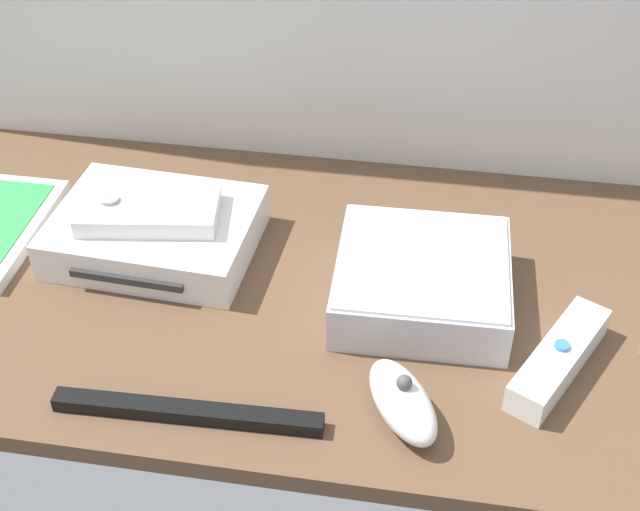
% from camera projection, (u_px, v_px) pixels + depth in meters
% --- Properties ---
extents(ground_plane, '(1.00, 0.48, 0.02)m').
position_uv_depth(ground_plane, '(320.00, 293.00, 0.92)').
color(ground_plane, brown).
rests_on(ground_plane, ground).
extents(game_console, '(0.22, 0.17, 0.04)m').
position_uv_depth(game_console, '(155.00, 232.00, 0.94)').
color(game_console, white).
rests_on(game_console, ground_plane).
extents(mini_computer, '(0.17, 0.17, 0.05)m').
position_uv_depth(mini_computer, '(422.00, 280.00, 0.88)').
color(mini_computer, silver).
rests_on(mini_computer, ground_plane).
extents(remote_wand, '(0.10, 0.15, 0.03)m').
position_uv_depth(remote_wand, '(559.00, 359.00, 0.81)').
color(remote_wand, white).
rests_on(remote_wand, ground_plane).
extents(remote_nunchuk, '(0.09, 0.11, 0.05)m').
position_uv_depth(remote_nunchuk, '(403.00, 401.00, 0.76)').
color(remote_nunchuk, white).
rests_on(remote_nunchuk, ground_plane).
extents(remote_classic_pad, '(0.15, 0.10, 0.02)m').
position_uv_depth(remote_classic_pad, '(149.00, 209.00, 0.92)').
color(remote_classic_pad, white).
rests_on(remote_classic_pad, game_console).
extents(sensor_bar, '(0.24, 0.03, 0.01)m').
position_uv_depth(sensor_bar, '(187.00, 412.00, 0.77)').
color(sensor_bar, black).
rests_on(sensor_bar, ground_plane).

